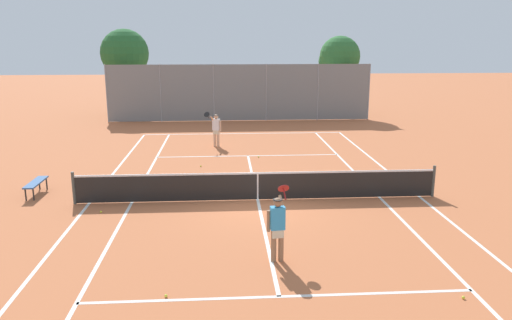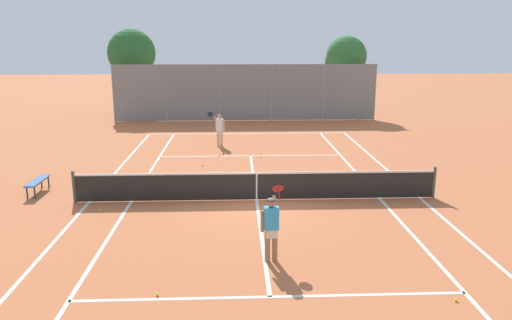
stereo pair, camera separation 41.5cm
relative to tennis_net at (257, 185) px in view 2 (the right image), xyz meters
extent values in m
plane|color=#BC663D|center=(0.00, 0.00, -0.51)|extent=(120.00, 120.00, 0.00)
cube|color=silver|center=(0.00, 11.90, -0.51)|extent=(11.00, 0.10, 0.01)
cube|color=silver|center=(-5.50, 0.00, -0.51)|extent=(0.10, 23.80, 0.01)
cube|color=silver|center=(5.50, 0.00, -0.51)|extent=(0.10, 23.80, 0.01)
cube|color=silver|center=(-4.13, 0.00, -0.51)|extent=(0.10, 23.80, 0.01)
cube|color=silver|center=(4.13, 0.00, -0.51)|extent=(0.10, 23.80, 0.01)
cube|color=silver|center=(0.00, -6.40, -0.51)|extent=(8.26, 0.10, 0.01)
cube|color=silver|center=(0.00, 6.40, -0.51)|extent=(8.26, 0.10, 0.01)
cube|color=silver|center=(0.00, 0.00, -0.51)|extent=(0.10, 12.80, 0.01)
cylinder|color=#474C47|center=(-5.95, 0.00, 0.03)|extent=(0.10, 0.10, 1.07)
cylinder|color=#474C47|center=(5.95, 0.00, 0.03)|extent=(0.10, 0.10, 1.07)
cube|color=black|center=(0.00, 0.00, -0.04)|extent=(11.90, 0.02, 0.89)
cube|color=white|center=(0.00, 0.00, 0.41)|extent=(11.90, 0.03, 0.06)
cube|color=white|center=(0.00, 0.00, -0.06)|extent=(0.05, 0.03, 0.89)
cylinder|color=#936B4C|center=(0.05, -4.71, -0.10)|extent=(0.13, 0.13, 0.82)
cylinder|color=#936B4C|center=(0.23, -4.69, -0.10)|extent=(0.13, 0.13, 0.82)
cube|color=beige|center=(0.14, -4.70, 0.23)|extent=(0.30, 0.21, 0.24)
cube|color=#3399D8|center=(0.14, -4.70, 0.59)|extent=(0.36, 0.24, 0.56)
sphere|color=#936B4C|center=(0.14, -4.70, 0.98)|extent=(0.22, 0.22, 0.22)
cylinder|color=black|center=(0.14, -4.70, 1.05)|extent=(0.23, 0.23, 0.02)
cylinder|color=#936B4C|center=(-0.08, -4.72, 0.53)|extent=(0.08, 0.08, 0.52)
cylinder|color=#936B4C|center=(0.26, -4.54, 0.88)|extent=(0.13, 0.46, 0.35)
cylinder|color=maroon|center=(0.36, -4.27, 1.04)|extent=(0.06, 0.25, 0.22)
cylinder|color=maroon|center=(0.34, -4.15, 1.15)|extent=(0.30, 0.23, 0.23)
cylinder|color=#D8A884|center=(-1.37, 8.52, -0.10)|extent=(0.13, 0.13, 0.82)
cylinder|color=#D8A884|center=(-1.54, 8.58, -0.10)|extent=(0.13, 0.13, 0.82)
cube|color=beige|center=(-1.45, 8.55, 0.23)|extent=(0.33, 0.27, 0.24)
cube|color=white|center=(-1.45, 8.55, 0.59)|extent=(0.39, 0.31, 0.56)
sphere|color=#D8A884|center=(-1.45, 8.55, 0.98)|extent=(0.22, 0.22, 0.22)
cylinder|color=black|center=(-1.45, 8.55, 1.05)|extent=(0.23, 0.23, 0.02)
cylinder|color=#D8A884|center=(-1.25, 8.47, 0.53)|extent=(0.08, 0.08, 0.52)
cylinder|color=#D8A884|center=(-1.63, 8.47, 0.88)|extent=(0.25, 0.45, 0.35)
cylinder|color=black|center=(-1.85, 8.28, 1.04)|extent=(0.12, 0.24, 0.22)
cylinder|color=black|center=(-1.89, 8.17, 1.15)|extent=(0.33, 0.29, 0.23)
sphere|color=#D1DB33|center=(0.71, 1.12, -0.48)|extent=(0.07, 0.07, 0.07)
sphere|color=#D1DB33|center=(0.46, 6.05, -0.48)|extent=(0.07, 0.07, 0.07)
sphere|color=#D1DB33|center=(-2.07, 4.54, -0.48)|extent=(0.07, 0.07, 0.07)
sphere|color=#D1DB33|center=(3.78, -6.74, -0.48)|extent=(0.07, 0.07, 0.07)
sphere|color=#D1DB33|center=(-2.34, -6.27, -0.48)|extent=(0.07, 0.07, 0.07)
sphere|color=#D1DB33|center=(-4.90, -0.94, -0.48)|extent=(0.07, 0.07, 0.07)
cube|color=#33598C|center=(-7.53, 1.08, -0.07)|extent=(0.36, 1.50, 0.05)
cylinder|color=#262626|center=(-7.40, 1.71, -0.30)|extent=(0.05, 0.05, 0.41)
cylinder|color=#262626|center=(-7.40, 0.44, -0.30)|extent=(0.05, 0.05, 0.41)
cylinder|color=#262626|center=(-7.66, 1.71, -0.30)|extent=(0.05, 0.05, 0.41)
cylinder|color=#262626|center=(-7.66, 0.44, -0.30)|extent=(0.05, 0.05, 0.41)
cylinder|color=gray|center=(-8.44, 16.43, 1.31)|extent=(0.08, 0.08, 3.64)
cylinder|color=gray|center=(-5.06, 16.43, 1.31)|extent=(0.08, 0.08, 3.64)
cylinder|color=gray|center=(-1.69, 16.43, 1.31)|extent=(0.08, 0.08, 3.64)
cylinder|color=gray|center=(1.69, 16.43, 1.31)|extent=(0.08, 0.08, 3.64)
cylinder|color=gray|center=(5.06, 16.43, 1.31)|extent=(0.08, 0.08, 3.64)
cylinder|color=gray|center=(8.44, 16.43, 1.31)|extent=(0.08, 0.08, 3.64)
cube|color=slate|center=(0.00, 16.43, 1.31)|extent=(16.88, 0.02, 3.60)
cylinder|color=brown|center=(-7.70, 19.32, 1.05)|extent=(0.31, 0.31, 3.11)
sphere|color=#26602D|center=(-7.70, 19.32, 3.74)|extent=(3.24, 3.24, 3.24)
sphere|color=#26602D|center=(-7.57, 19.58, 3.33)|extent=(1.83, 1.83, 1.83)
cylinder|color=brown|center=(6.92, 18.59, 1.02)|extent=(0.26, 0.26, 3.06)
sphere|color=#2D6B33|center=(6.92, 18.59, 3.52)|extent=(2.75, 2.75, 2.75)
sphere|color=#2D6B33|center=(6.49, 18.81, 3.17)|extent=(1.96, 1.96, 1.96)
camera|label=1|loc=(-1.10, -15.74, 4.72)|focal=35.00mm
camera|label=2|loc=(-0.68, -15.76, 4.72)|focal=35.00mm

